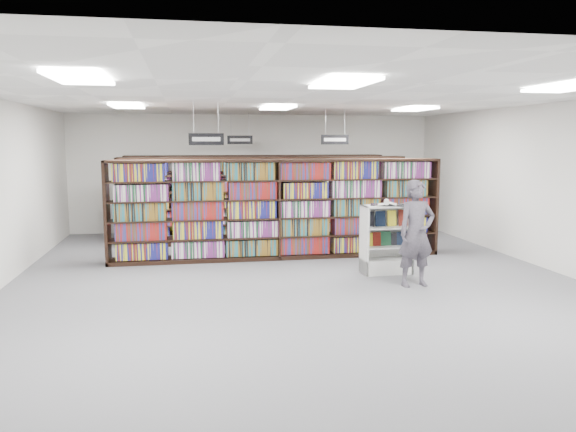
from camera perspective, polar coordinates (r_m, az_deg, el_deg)
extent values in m
plane|color=#59595F|center=(10.10, 0.77, -6.56)|extent=(12.00, 12.00, 0.00)
cube|color=silver|center=(9.82, 0.80, 11.86)|extent=(10.00, 12.00, 0.10)
cube|color=silver|center=(15.75, -3.38, 4.41)|extent=(10.00, 0.10, 3.20)
cube|color=silver|center=(4.16, 16.78, -4.78)|extent=(10.00, 0.10, 3.20)
cube|color=silver|center=(11.84, 25.30, 2.65)|extent=(0.10, 12.00, 3.20)
cube|color=black|center=(11.85, -1.06, 0.71)|extent=(7.00, 0.60, 2.10)
cube|color=maroon|center=(11.85, -1.06, 0.71)|extent=(6.88, 0.42, 1.98)
cube|color=black|center=(13.81, -2.38, 1.68)|extent=(7.00, 0.60, 2.10)
cube|color=maroon|center=(13.81, -2.38, 1.68)|extent=(6.88, 0.42, 1.98)
cube|color=black|center=(15.49, -3.24, 2.32)|extent=(7.00, 0.60, 2.10)
cube|color=maroon|center=(15.49, -3.24, 2.32)|extent=(6.88, 0.42, 1.98)
cylinder|color=#B2B2B7|center=(10.62, -9.59, 9.86)|extent=(0.01, 0.01, 0.58)
cylinder|color=#B2B2B7|center=(10.64, -7.10, 9.91)|extent=(0.01, 0.01, 0.58)
cube|color=black|center=(10.62, -8.30, 7.73)|extent=(0.65, 0.02, 0.22)
cube|color=silver|center=(10.61, -8.30, 7.73)|extent=(0.52, 0.00, 0.08)
cylinder|color=#B2B2B7|center=(13.00, 3.83, 9.51)|extent=(0.01, 0.01, 0.58)
cylinder|color=#B2B2B7|center=(13.12, 5.78, 9.47)|extent=(0.01, 0.01, 0.58)
cube|color=black|center=(13.05, 4.79, 7.74)|extent=(0.65, 0.02, 0.22)
cube|color=silver|center=(13.04, 4.80, 7.74)|extent=(0.52, 0.00, 0.08)
cylinder|color=#B2B2B7|center=(14.66, -5.81, 9.27)|extent=(0.01, 0.01, 0.58)
cylinder|color=#B2B2B7|center=(14.71, -4.02, 9.29)|extent=(0.01, 0.01, 0.58)
cube|color=black|center=(14.68, -4.90, 7.72)|extent=(0.65, 0.02, 0.22)
cube|color=silver|center=(14.66, -4.90, 7.72)|extent=(0.52, 0.00, 0.08)
cube|color=white|center=(6.75, -20.37, 13.02)|extent=(0.60, 1.20, 0.04)
cube|color=white|center=(6.90, 5.68, 13.30)|extent=(0.60, 1.20, 0.04)
cube|color=white|center=(8.24, 26.64, 11.62)|extent=(0.60, 1.20, 0.04)
cube|color=white|center=(11.69, -16.03, 10.69)|extent=(0.60, 1.20, 0.04)
cube|color=white|center=(11.78, -1.09, 10.95)|extent=(0.60, 1.20, 0.04)
cube|color=white|center=(12.61, 12.74, 10.55)|extent=(0.60, 1.20, 0.04)
cube|color=white|center=(10.78, 9.92, -5.01)|extent=(0.93, 0.48, 0.28)
cube|color=white|center=(10.54, 7.75, -2.45)|extent=(0.05, 0.46, 1.29)
cube|color=white|center=(10.85, 12.15, -2.26)|extent=(0.05, 0.46, 1.29)
cube|color=white|center=(10.88, 9.58, -2.17)|extent=(0.92, 0.04, 1.29)
cube|color=white|center=(10.60, 10.06, 1.00)|extent=(0.93, 0.48, 0.03)
cube|color=white|center=(10.71, 9.97, -3.08)|extent=(0.85, 0.43, 0.02)
cube|color=white|center=(10.65, 10.01, -1.14)|extent=(0.85, 0.43, 0.02)
cube|color=black|center=(10.56, 8.21, -0.35)|extent=(0.19, 0.07, 0.28)
cube|color=#101C33|center=(10.63, 9.36, -0.32)|extent=(0.19, 0.07, 0.28)
cube|color=yellow|center=(10.72, 10.50, -0.28)|extent=(0.19, 0.07, 0.28)
cube|color=maroon|center=(10.80, 11.62, -0.25)|extent=(0.19, 0.07, 0.28)
cube|color=yellow|center=(10.62, 8.27, -2.36)|extent=(0.20, 0.06, 0.26)
cube|color=maroon|center=(10.68, 9.08, -2.33)|extent=(0.20, 0.06, 0.26)
cube|color=#1C5131|center=(10.73, 9.89, -2.30)|extent=(0.20, 0.06, 0.26)
cube|color=black|center=(10.79, 10.68, -2.26)|extent=(0.20, 0.06, 0.26)
cube|color=#101C33|center=(10.85, 11.47, -2.23)|extent=(0.20, 0.06, 0.26)
cube|color=black|center=(10.60, 10.08, 1.12)|extent=(0.71, 0.55, 0.02)
cube|color=white|center=(10.55, 9.32, 1.16)|extent=(0.37, 0.41, 0.05)
cube|color=white|center=(10.65, 10.83, 1.19)|extent=(0.37, 0.41, 0.07)
cylinder|color=white|center=(10.59, 9.98, 1.40)|extent=(0.20, 0.33, 0.10)
imported|color=#504B55|center=(9.80, 12.90, -1.74)|extent=(0.71, 0.51, 1.83)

